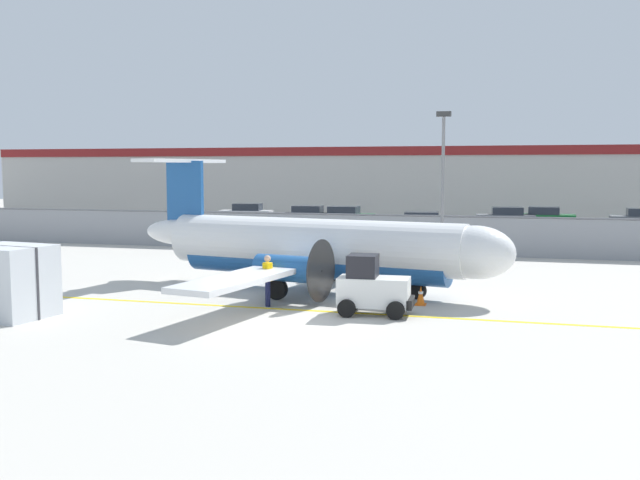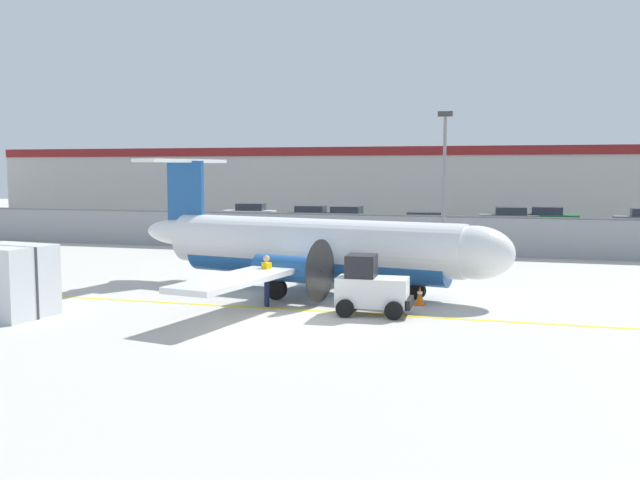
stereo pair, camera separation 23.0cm
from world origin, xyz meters
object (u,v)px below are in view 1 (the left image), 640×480
object	(u,v)px
parked_car_0	(246,213)
parked_car_3	(423,224)
parked_car_4	(506,218)
traffic_cone_near_left	(348,294)
ground_crew_worker	(268,278)
apron_light_pole	(443,173)
cargo_container	(8,281)
traffic_cone_far_left	(421,296)
commuter_airplane	(320,248)
traffic_cone_near_right	(396,275)
baggage_tug	(372,288)
traffic_cone_far_right	(220,284)
parked_car_1	(309,216)
parked_car_5	(545,218)
parked_car_2	(345,217)

from	to	relation	value
parked_car_0	parked_car_3	size ratio (longest dim) A/B	1.01
parked_car_4	traffic_cone_near_left	bearing A→B (deg)	76.54
ground_crew_worker	apron_light_pole	bearing A→B (deg)	47.85
cargo_container	apron_light_pole	distance (m)	20.53
traffic_cone_far_left	parked_car_4	world-z (taller)	parked_car_4
parked_car_4	ground_crew_worker	bearing A→B (deg)	72.61
apron_light_pole	commuter_airplane	bearing A→B (deg)	-110.10
commuter_airplane	parked_car_0	size ratio (longest dim) A/B	3.67
parked_car_3	apron_light_pole	bearing A→B (deg)	-83.83
commuter_airplane	parked_car_3	world-z (taller)	commuter_airplane
cargo_container	traffic_cone_near_right	bearing A→B (deg)	51.34
traffic_cone_far_left	commuter_airplane	bearing A→B (deg)	156.26
commuter_airplane	traffic_cone_near_left	size ratio (longest dim) A/B	25.03
baggage_tug	commuter_airplane	bearing A→B (deg)	123.65
baggage_tug	ground_crew_worker	bearing A→B (deg)	170.60
traffic_cone_near_right	parked_car_4	bearing A→B (deg)	81.56
ground_crew_worker	parked_car_0	xyz separation A→B (m)	(-13.23, 32.28, -0.06)
traffic_cone_far_right	ground_crew_worker	bearing A→B (deg)	-38.80
ground_crew_worker	parked_car_0	size ratio (longest dim) A/B	0.39
parked_car_0	baggage_tug	bearing A→B (deg)	110.96
parked_car_1	traffic_cone_far_right	bearing A→B (deg)	-83.33
cargo_container	apron_light_pole	world-z (taller)	apron_light_pole
traffic_cone_far_left	apron_light_pole	xyz separation A→B (m)	(-0.44, 11.45, 3.99)
parked_car_1	baggage_tug	bearing A→B (deg)	-73.25
cargo_container	parked_car_3	world-z (taller)	cargo_container
traffic_cone_near_right	parked_car_4	distance (m)	26.66
traffic_cone_far_right	apron_light_pole	distance (m)	13.56
cargo_container	parked_car_1	bearing A→B (deg)	98.85
cargo_container	parked_car_5	bearing A→B (deg)	73.66
parked_car_4	parked_car_5	size ratio (longest dim) A/B	1.01
parked_car_3	parked_car_5	bearing A→B (deg)	42.00
apron_light_pole	parked_car_3	bearing A→B (deg)	101.25
cargo_container	traffic_cone_near_left	bearing A→B (deg)	35.39
parked_car_2	parked_car_4	xyz separation A→B (m)	(11.70, 2.13, 0.00)
ground_crew_worker	parked_car_3	bearing A→B (deg)	61.93
cargo_container	traffic_cone_far_left	bearing A→B (deg)	32.07
commuter_airplane	traffic_cone_near_right	size ratio (longest dim) A/B	25.03
traffic_cone_near_left	traffic_cone_near_right	xyz separation A→B (m)	(0.84, 4.81, 0.00)
cargo_container	traffic_cone_far_left	xyz separation A→B (m)	(11.98, 5.23, -0.79)
baggage_tug	cargo_container	size ratio (longest dim) A/B	0.89
ground_crew_worker	parked_car_5	world-z (taller)	same
ground_crew_worker	parked_car_1	size ratio (longest dim) A/B	0.40
parked_car_1	ground_crew_worker	bearing A→B (deg)	-79.23
traffic_cone_near_right	parked_car_5	size ratio (longest dim) A/B	0.15
parked_car_3	apron_light_pole	xyz separation A→B (m)	(2.36, -11.85, 3.41)
traffic_cone_near_left	parked_car_2	xyz separation A→B (m)	(-6.94, 29.04, 0.58)
traffic_cone_far_right	parked_car_0	size ratio (longest dim) A/B	0.15
commuter_airplane	parked_car_1	xyz separation A→B (m)	(-8.20, 26.98, -0.71)
traffic_cone_far_left	parked_car_2	world-z (taller)	parked_car_2
traffic_cone_near_right	parked_car_5	xyz separation A→B (m)	(6.77, 27.46, 0.58)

